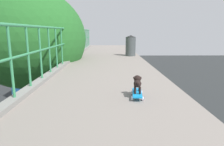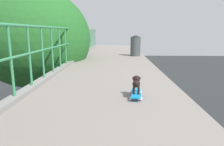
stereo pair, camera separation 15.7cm
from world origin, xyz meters
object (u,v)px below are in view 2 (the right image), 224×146
Objects in this scene: car_blue_seventh at (50,107)px; city_bus at (48,73)px; toy_skateboard at (136,94)px; small_dog at (136,83)px; litter_bin at (135,45)px.

city_bus is (-3.40, 9.65, 1.09)m from car_blue_seventh.
toy_skateboard is (6.21, -13.16, 5.47)m from car_blue_seventh.
small_dog is (0.00, 0.02, 0.19)m from toy_skateboard.
small_dog reaches higher than car_blue_seventh.
car_blue_seventh is 15.60m from small_dog.
car_blue_seventh is 15.54m from toy_skateboard.
car_blue_seventh is at bearing 115.33° from small_dog.
toy_skateboard is at bearing -94.85° from litter_bin.
small_dog is at bearing -64.67° from car_blue_seventh.
small_dog is (9.61, -22.79, 4.57)m from city_bus.
litter_bin is (6.73, -7.08, 5.89)m from car_blue_seventh.
litter_bin is at bearing -58.82° from city_bus.
car_blue_seventh is 0.38× the size of city_bus.
litter_bin is at bearing 85.15° from toy_skateboard.
litter_bin reaches higher than toy_skateboard.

